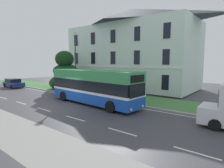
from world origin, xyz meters
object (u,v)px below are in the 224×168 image
object	(u,v)px
evergreen_tree	(65,75)
parked_hatchback_00	(14,83)
single_decker_bus	(93,86)
georgian_townhouse	(131,48)
street_lamp_post	(75,59)
litter_bin	(88,90)

from	to	relation	value
evergreen_tree	parked_hatchback_00	xyz separation A→B (m)	(-7.85, -3.83, -1.45)
single_decker_bus	parked_hatchback_00	bearing A→B (deg)	-177.56
georgian_townhouse	street_lamp_post	xyz separation A→B (m)	(-2.66, -8.75, -1.63)
parked_hatchback_00	street_lamp_post	distance (m)	12.50
single_decker_bus	litter_bin	bearing A→B (deg)	146.41
litter_bin	parked_hatchback_00	bearing A→B (deg)	-170.61
evergreen_tree	litter_bin	xyz separation A→B (m)	(6.24, -1.50, -1.44)
single_decker_bus	street_lamp_post	bearing A→B (deg)	157.06
single_decker_bus	parked_hatchback_00	distance (m)	17.84
parked_hatchback_00	single_decker_bus	bearing A→B (deg)	-0.24
street_lamp_post	litter_bin	size ratio (longest dim) A/B	6.99
single_decker_bus	street_lamp_post	xyz separation A→B (m)	(-6.15, 3.16, 2.67)
georgian_townhouse	evergreen_tree	size ratio (longest dim) A/B	3.32
evergreen_tree	litter_bin	size ratio (longest dim) A/B	5.33
parked_hatchback_00	evergreen_tree	bearing A→B (deg)	27.56
evergreen_tree	parked_hatchback_00	bearing A→B (deg)	-153.98
street_lamp_post	georgian_townhouse	bearing A→B (deg)	73.13
georgian_townhouse	single_decker_bus	bearing A→B (deg)	-73.65
parked_hatchback_00	litter_bin	distance (m)	14.28
street_lamp_post	litter_bin	xyz separation A→B (m)	(2.43, -0.27, -3.69)
single_decker_bus	parked_hatchback_00	size ratio (longest dim) A/B	2.58
evergreen_tree	litter_bin	bearing A→B (deg)	-13.55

